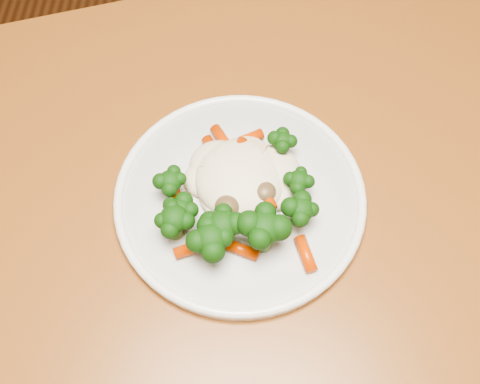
{
  "coord_description": "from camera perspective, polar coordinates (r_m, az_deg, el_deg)",
  "views": [
    {
      "loc": [
        0.05,
        -0.24,
        1.31
      ],
      "look_at": [
        0.03,
        0.07,
        0.77
      ],
      "focal_mm": 45.0,
      "sensor_mm": 36.0,
      "label": 1
    }
  ],
  "objects": [
    {
      "name": "meal",
      "position": [
        0.6,
        -0.4,
        -0.71
      ],
      "size": [
        0.17,
        0.18,
        0.05
      ],
      "color": "beige",
      "rests_on": "plate"
    },
    {
      "name": "plate",
      "position": [
        0.63,
        0.0,
        -0.64
      ],
      "size": [
        0.26,
        0.26,
        0.01
      ],
      "primitive_type": "cylinder",
      "color": "white",
      "rests_on": "dining_table"
    },
    {
      "name": "dining_table",
      "position": [
        0.71,
        3.32,
        -8.3
      ],
      "size": [
        1.34,
        1.1,
        0.75
      ],
      "rotation": [
        0.0,
        0.0,
        0.33
      ],
      "color": "#945422",
      "rests_on": "ground"
    }
  ]
}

